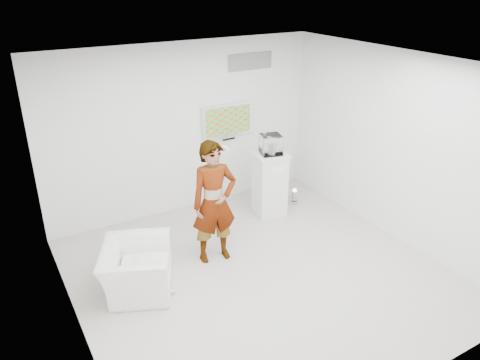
{
  "coord_description": "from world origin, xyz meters",
  "views": [
    {
      "loc": [
        -3.09,
        -4.75,
        4.04
      ],
      "look_at": [
        0.04,
        0.6,
        1.26
      ],
      "focal_mm": 35.0,
      "sensor_mm": 36.0,
      "label": 1
    }
  ],
  "objects_px": {
    "tv": "(227,120)",
    "floor_uplight": "(294,196)",
    "armchair": "(136,269)",
    "pedestal": "(270,184)",
    "person": "(214,203)"
  },
  "relations": [
    {
      "from": "person",
      "to": "armchair",
      "type": "relative_size",
      "value": 1.83
    },
    {
      "from": "armchair",
      "to": "pedestal",
      "type": "bearing_deg",
      "value": -46.49
    },
    {
      "from": "pedestal",
      "to": "floor_uplight",
      "type": "relative_size",
      "value": 4.05
    },
    {
      "from": "person",
      "to": "floor_uplight",
      "type": "distance_m",
      "value": 2.45
    },
    {
      "from": "person",
      "to": "pedestal",
      "type": "distance_m",
      "value": 1.77
    },
    {
      "from": "tv",
      "to": "armchair",
      "type": "distance_m",
      "value": 3.36
    },
    {
      "from": "person",
      "to": "floor_uplight",
      "type": "xyz_separation_m",
      "value": [
        2.14,
        0.88,
        -0.8
      ]
    },
    {
      "from": "tv",
      "to": "floor_uplight",
      "type": "distance_m",
      "value": 1.91
    },
    {
      "from": "tv",
      "to": "armchair",
      "type": "height_order",
      "value": "tv"
    },
    {
      "from": "person",
      "to": "pedestal",
      "type": "relative_size",
      "value": 1.65
    },
    {
      "from": "pedestal",
      "to": "floor_uplight",
      "type": "bearing_deg",
      "value": 6.04
    },
    {
      "from": "person",
      "to": "armchair",
      "type": "distance_m",
      "value": 1.44
    },
    {
      "from": "armchair",
      "to": "pedestal",
      "type": "xyz_separation_m",
      "value": [
        2.82,
        0.97,
        0.24
      ]
    },
    {
      "from": "tv",
      "to": "floor_uplight",
      "type": "height_order",
      "value": "tv"
    },
    {
      "from": "tv",
      "to": "armchair",
      "type": "relative_size",
      "value": 0.97
    }
  ]
}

